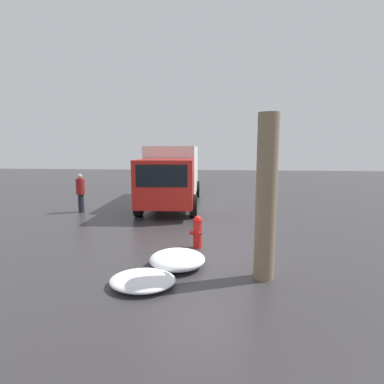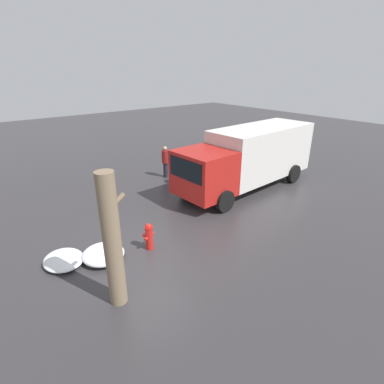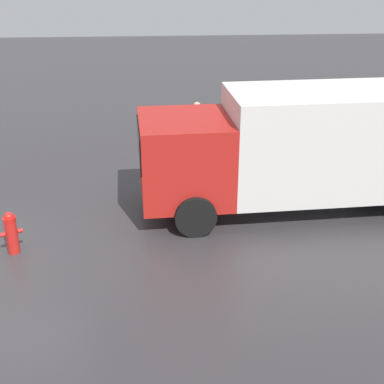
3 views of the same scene
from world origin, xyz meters
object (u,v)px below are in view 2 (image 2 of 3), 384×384
(tree_trunk, at_px, (112,242))
(delivery_truck, at_px, (249,156))
(fire_hydrant, at_px, (149,236))
(pedestrian, at_px, (165,161))

(tree_trunk, xyz_separation_m, delivery_truck, (8.29, 3.21, -0.17))
(fire_hydrant, relative_size, delivery_truck, 0.12)
(tree_trunk, distance_m, delivery_truck, 8.89)
(tree_trunk, bearing_deg, pedestrian, 48.79)
(delivery_truck, relative_size, pedestrian, 4.62)
(delivery_truck, height_order, pedestrian, delivery_truck)
(delivery_truck, distance_m, pedestrian, 4.34)
(fire_hydrant, distance_m, delivery_truck, 6.79)
(tree_trunk, bearing_deg, delivery_truck, 21.16)
(fire_hydrant, relative_size, tree_trunk, 0.26)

